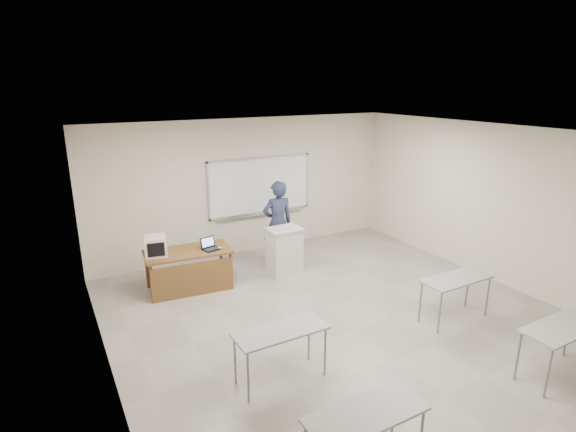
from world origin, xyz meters
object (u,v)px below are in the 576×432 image
presenter (278,223)px  podium (284,250)px  whiteboard (260,186)px  instructor_desk (190,262)px  crt_monitor (156,246)px  laptop (211,246)px  mouse (220,248)px  keyboard (280,230)px

presenter → podium: bearing=82.6°
whiteboard → podium: whiteboard is taller
instructor_desk → podium: 1.91m
podium → presenter: bearing=75.8°
whiteboard → crt_monitor: (-2.65, -1.17, -0.56)m
laptop → mouse: bearing=-38.1°
laptop → presenter: bearing=0.8°
whiteboard → mouse: bearing=-137.2°
laptop → whiteboard: bearing=26.4°
podium → laptop: bearing=174.2°
mouse → keyboard: size_ratio=0.20×
podium → mouse: (-1.36, 0.03, 0.29)m
whiteboard → laptop: bearing=-141.3°
whiteboard → keyboard: bearing=-102.5°
instructor_desk → laptop: 0.47m
keyboard → whiteboard: bearing=96.0°
crt_monitor → presenter: presenter is taller
mouse → keyboard: keyboard is taller
instructor_desk → crt_monitor: bearing=167.4°
podium → presenter: size_ratio=0.52×
whiteboard → instructor_desk: whiteboard is taller
instructor_desk → crt_monitor: (-0.55, 0.18, 0.36)m
whiteboard → laptop: (-1.70, -1.36, -0.68)m
podium → laptop: size_ratio=3.23×
mouse → keyboard: bearing=6.7°
instructor_desk → keyboard: bearing=-0.9°
presenter → mouse: bearing=22.1°
crt_monitor → mouse: (1.10, -0.27, -0.16)m
whiteboard → crt_monitor: size_ratio=5.74×
podium → keyboard: (-0.15, -0.07, 0.48)m
whiteboard → crt_monitor: 2.95m
podium → presenter: 0.65m
podium → crt_monitor: 2.52m
whiteboard → mouse: size_ratio=28.60×
laptop → presenter: size_ratio=0.16×
podium → whiteboard: bearing=80.7°
whiteboard → presenter: bearing=-95.0°
whiteboard → podium: bearing=-97.4°
whiteboard → instructor_desk: 2.66m
instructor_desk → mouse: bearing=-3.6°
instructor_desk → keyboard: (1.76, -0.19, 0.39)m
mouse → presenter: 1.54m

